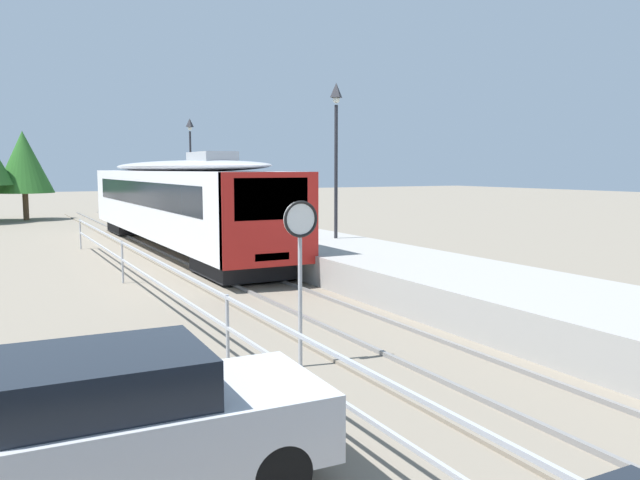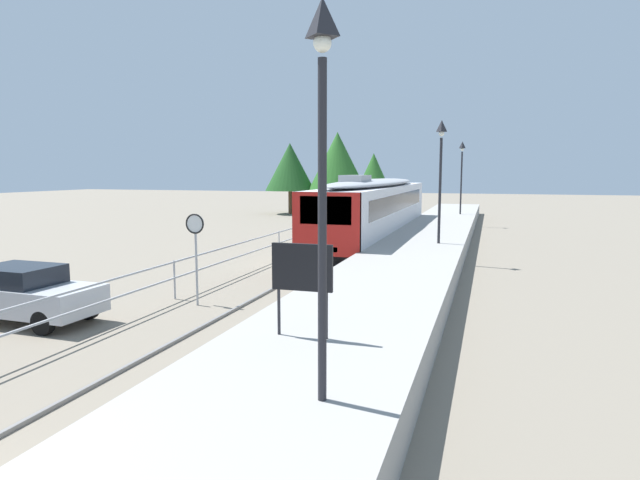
# 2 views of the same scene
# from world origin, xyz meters

# --- Properties ---
(ground_plane) EXTENTS (160.00, 160.00, 0.00)m
(ground_plane) POSITION_xyz_m (-3.00, 22.00, 0.00)
(ground_plane) COLOR slate
(track_rails) EXTENTS (3.20, 60.00, 0.14)m
(track_rails) POSITION_xyz_m (0.00, 22.00, 0.03)
(track_rails) COLOR slate
(track_rails) RESTS_ON ground
(commuter_train) EXTENTS (2.82, 19.78, 3.74)m
(commuter_train) POSITION_xyz_m (0.00, 27.47, 2.15)
(commuter_train) COLOR silver
(commuter_train) RESTS_ON track_rails
(station_platform) EXTENTS (3.90, 60.00, 0.90)m
(station_platform) POSITION_xyz_m (3.25, 22.00, 0.45)
(station_platform) COLOR #999691
(station_platform) RESTS_ON ground
(platform_lamp_mid_platform) EXTENTS (0.34, 0.34, 5.35)m
(platform_lamp_mid_platform) POSITION_xyz_m (4.09, 21.47, 4.62)
(platform_lamp_mid_platform) COLOR #232328
(platform_lamp_mid_platform) RESTS_ON station_platform
(platform_lamp_far_end) EXTENTS (0.34, 0.34, 5.35)m
(platform_lamp_far_end) POSITION_xyz_m (4.09, 38.91, 4.62)
(platform_lamp_far_end) COLOR #232328
(platform_lamp_far_end) RESTS_ON station_platform
(speed_limit_sign) EXTENTS (0.61, 0.10, 2.81)m
(speed_limit_sign) POSITION_xyz_m (-2.20, 11.47, 2.12)
(speed_limit_sign) COLOR #9EA0A5
(speed_limit_sign) RESTS_ON ground
(carpark_fence) EXTENTS (0.06, 36.06, 1.25)m
(carpark_fence) POSITION_xyz_m (-3.30, 12.00, 0.91)
(carpark_fence) COLOR #9EA0A5
(carpark_fence) RESTS_ON ground
(parked_hatchback_silver) EXTENTS (4.05, 1.88, 1.53)m
(parked_hatchback_silver) POSITION_xyz_m (-5.66, 8.46, 0.79)
(parked_hatchback_silver) COLOR #B7BABF
(parked_hatchback_silver) RESTS_ON ground
(tree_behind_carpark) EXTENTS (3.65, 3.65, 5.77)m
(tree_behind_carpark) POSITION_xyz_m (-4.37, 47.74, 3.76)
(tree_behind_carpark) COLOR brown
(tree_behind_carpark) RESTS_ON ground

